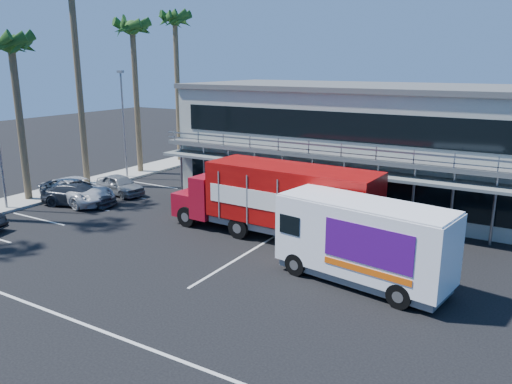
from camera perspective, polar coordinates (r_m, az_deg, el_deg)
The scene contains 12 objects.
ground at distance 22.70m, azimuth -8.63°, elevation -7.89°, with size 120.00×120.00×0.00m, color black.
building at distance 33.14m, azimuth 12.00°, elevation 5.62°, with size 22.40×12.00×7.30m.
curb_strip at distance 37.07m, azimuth -20.83°, elevation 0.26°, with size 3.00×32.00×0.16m, color #A5A399.
palm_c at distance 34.25m, azimuth -26.13°, elevation 14.12°, with size 2.80×2.80×10.75m.
palm_e at distance 40.59m, azimuth -13.91°, elevation 16.89°, with size 2.80×2.80×12.25m.
palm_f at distance 45.00m, azimuth -9.22°, elevation 17.98°, with size 2.80×2.80×13.25m.
light_pole_far at distance 38.98m, azimuth -14.91°, elevation 7.99°, with size 0.50×0.25×8.09m.
red_truck at distance 24.84m, azimuth 2.52°, elevation -0.73°, with size 11.25×3.13×3.75m.
white_van at distance 20.19m, azimuth 12.13°, elevation -5.47°, with size 7.22×3.45×3.39m.
parked_car_c at distance 33.57m, azimuth -19.72°, elevation 0.16°, with size 2.55×5.54×1.54m, color silver.
parked_car_d at distance 32.89m, azimuth -19.57°, elevation -0.26°, with size 1.92×4.73×1.37m, color #272C35.
parked_car_e at distance 34.76m, azimuth -15.27°, elevation 0.81°, with size 1.58×3.93×1.34m, color gray.
Camera 1 is at (13.53, -16.09, 8.57)m, focal length 35.00 mm.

